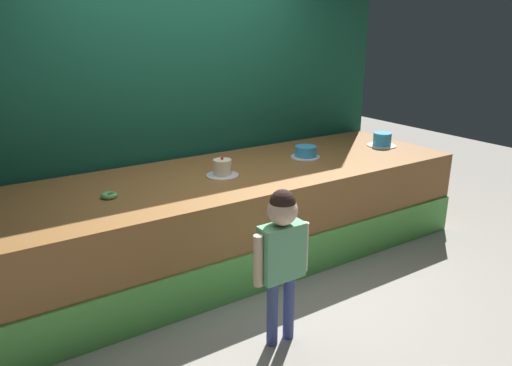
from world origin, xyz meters
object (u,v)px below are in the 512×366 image
child_figure (282,247)px  cake_center (306,152)px  cake_right (382,140)px  donut (109,195)px  cake_left (222,169)px

child_figure → cake_center: 1.70m
cake_center → cake_right: bearing=-4.7°
donut → cake_center: 1.86m
child_figure → donut: child_figure is taller
child_figure → cake_right: 2.39m
child_figure → donut: bearing=121.7°
cake_left → cake_right: (1.86, 0.01, 0.00)m
cake_left → cake_center: (0.93, 0.09, -0.01)m
child_figure → cake_right: child_figure is taller
cake_center → cake_left: bearing=-174.7°
cake_left → cake_right: 1.86m
child_figure → cake_right: (2.09, 1.16, 0.17)m
donut → cake_right: (2.78, 0.03, 0.04)m
cake_center → donut: bearing=-176.7°
cake_left → cake_center: bearing=5.3°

